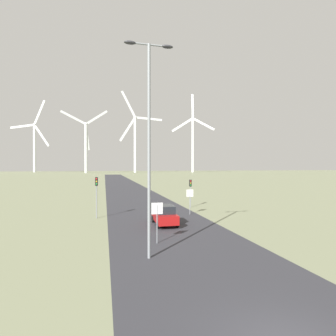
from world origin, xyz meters
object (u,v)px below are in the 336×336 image
at_px(streetlamp, 149,128).
at_px(wind_turbine_right, 193,139).
at_px(wind_turbine_left, 86,142).
at_px(stop_sign_far, 190,197).
at_px(traffic_light_post_near_left, 97,188).
at_px(traffic_light_post_near_right, 190,187).
at_px(wind_turbine_far_left, 35,142).
at_px(wind_turbine_center, 135,138).
at_px(car_approaching, 165,215).
at_px(stop_sign_near, 157,215).

bearing_deg(streetlamp, wind_turbine_right, 70.22).
relative_size(wind_turbine_left, wind_turbine_right, 0.75).
xyz_separation_m(streetlamp, wind_turbine_right, (74.77, 207.94, 22.42)).
bearing_deg(stop_sign_far, streetlamp, -118.05).
bearing_deg(traffic_light_post_near_left, traffic_light_post_near_right, 21.30).
xyz_separation_m(wind_turbine_far_left, wind_turbine_left, (46.10, -33.42, -1.94)).
relative_size(streetlamp, wind_turbine_far_left, 0.20).
xyz_separation_m(wind_turbine_left, wind_turbine_right, (91.73, 1.50, 4.85)).
bearing_deg(wind_turbine_center, wind_turbine_right, -0.36).
bearing_deg(stop_sign_far, traffic_light_post_near_right, 70.67).
xyz_separation_m(car_approaching, wind_turbine_right, (71.91, 199.61, 29.16)).
distance_m(stop_sign_near, traffic_light_post_near_left, 11.16).
bearing_deg(wind_turbine_left, wind_turbine_far_left, 144.06).
relative_size(streetlamp, wind_turbine_right, 0.18).
height_order(traffic_light_post_near_left, wind_turbine_far_left, wind_turbine_far_left).
xyz_separation_m(stop_sign_near, wind_turbine_left, (-18.00, 203.64, 23.22)).
height_order(traffic_light_post_near_right, wind_turbine_far_left, wind_turbine_far_left).
relative_size(traffic_light_post_near_right, wind_turbine_center, 0.05).
relative_size(stop_sign_near, wind_turbine_far_left, 0.04).
relative_size(streetlamp, stop_sign_far, 4.51).
height_order(streetlamp, wind_turbine_far_left, wind_turbine_far_left).
distance_m(streetlamp, stop_sign_far, 15.50).
bearing_deg(traffic_light_post_near_left, car_approaching, -36.94).
bearing_deg(stop_sign_far, wind_turbine_left, 96.99).
height_order(stop_sign_near, wind_turbine_left, wind_turbine_left).
xyz_separation_m(stop_sign_far, traffic_light_post_near_left, (-10.13, 0.26, 1.18)).
xyz_separation_m(streetlamp, wind_turbine_far_left, (-63.06, 239.86, 19.51)).
height_order(stop_sign_near, wind_turbine_right, wind_turbine_right).
relative_size(car_approaching, wind_turbine_right, 0.06).
bearing_deg(car_approaching, streetlamp, -108.93).
bearing_deg(streetlamp, traffic_light_post_near_left, 104.46).
bearing_deg(stop_sign_near, wind_turbine_center, 83.89).
relative_size(stop_sign_far, car_approaching, 0.68).
xyz_separation_m(traffic_light_post_near_left, car_approaching, (6.21, -4.67, -2.22)).
xyz_separation_m(traffic_light_post_near_left, wind_turbine_left, (-13.61, 193.44, 22.08)).
xyz_separation_m(stop_sign_near, traffic_light_post_near_right, (7.45, 14.81, 0.68)).
height_order(stop_sign_far, traffic_light_post_near_left, traffic_light_post_near_left).
relative_size(streetlamp, wind_turbine_center, 0.18).
relative_size(stop_sign_near, wind_turbine_right, 0.04).
relative_size(traffic_light_post_near_left, traffic_light_post_near_right, 1.18).
height_order(stop_sign_far, wind_turbine_center, wind_turbine_center).
relative_size(traffic_light_post_near_right, wind_turbine_left, 0.07).
relative_size(streetlamp, stop_sign_near, 4.43).
bearing_deg(wind_turbine_right, wind_turbine_left, -179.06).
xyz_separation_m(stop_sign_far, wind_turbine_far_left, (-69.85, 227.13, 25.19)).
bearing_deg(wind_turbine_far_left, car_approaching, -74.11).
xyz_separation_m(stop_sign_far, wind_turbine_left, (-23.75, 193.71, 23.26)).
bearing_deg(traffic_light_post_near_right, wind_turbine_right, 70.80).
height_order(stop_sign_far, wind_turbine_right, wind_turbine_right).
distance_m(streetlamp, stop_sign_near, 6.39).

